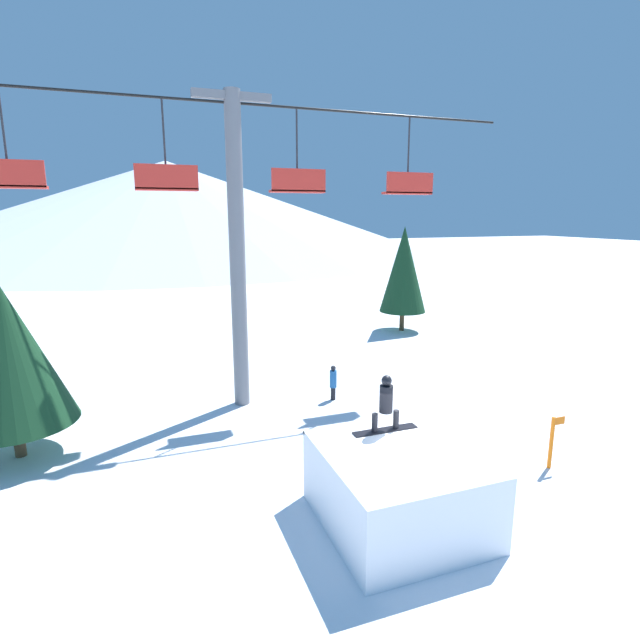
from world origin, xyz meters
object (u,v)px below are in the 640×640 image
at_px(snowboarder, 386,404).
at_px(pine_tree_near, 8,355).
at_px(distant_skier, 333,381).
at_px(snow_ramp, 398,488).
at_px(trail_marker, 552,441).

height_order(snowboarder, pine_tree_near, pine_tree_near).
bearing_deg(distant_skier, snow_ramp, -100.97).
xyz_separation_m(snowboarder, distant_skier, (1.16, 6.01, -1.56)).
xyz_separation_m(snow_ramp, snowboarder, (0.20, 1.01, 1.42)).
bearing_deg(trail_marker, snow_ramp, -171.59).
distance_m(trail_marker, distant_skier, 7.17).
xyz_separation_m(pine_tree_near, trail_marker, (12.71, -5.37, -2.05)).
bearing_deg(trail_marker, snowboarder, 176.17).
xyz_separation_m(pine_tree_near, distant_skier, (9.32, 0.94, -2.11)).
distance_m(pine_tree_near, trail_marker, 13.95).
height_order(snow_ramp, snowboarder, snowboarder).
bearing_deg(pine_tree_near, snow_ramp, -37.36).
height_order(pine_tree_near, distant_skier, pine_tree_near).
bearing_deg(distant_skier, snowboarder, -100.93).
relative_size(snowboarder, pine_tree_near, 0.33).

